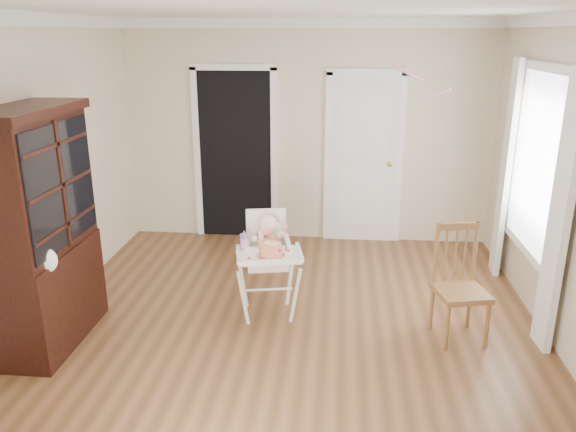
# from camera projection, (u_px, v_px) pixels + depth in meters

# --- Properties ---
(floor) EXTENTS (5.00, 5.00, 0.00)m
(floor) POSITION_uv_depth(u_px,v_px,m) (288.00, 334.00, 4.95)
(floor) COLOR brown
(floor) RESTS_ON ground
(ceiling) EXTENTS (5.00, 5.00, 0.00)m
(ceiling) POSITION_uv_depth(u_px,v_px,m) (288.00, 8.00, 4.11)
(ceiling) COLOR white
(ceiling) RESTS_ON wall_back
(wall_back) EXTENTS (4.50, 0.00, 4.50)m
(wall_back) POSITION_uv_depth(u_px,v_px,m) (307.00, 134.00, 6.89)
(wall_back) COLOR beige
(wall_back) RESTS_ON floor
(wall_left) EXTENTS (0.00, 5.00, 5.00)m
(wall_left) POSITION_uv_depth(u_px,v_px,m) (23.00, 180.00, 4.73)
(wall_left) COLOR beige
(wall_left) RESTS_ON floor
(crown_molding) EXTENTS (4.50, 5.00, 0.12)m
(crown_molding) POSITION_uv_depth(u_px,v_px,m) (288.00, 17.00, 4.13)
(crown_molding) COLOR white
(crown_molding) RESTS_ON ceiling
(doorway) EXTENTS (1.06, 0.05, 2.22)m
(doorway) POSITION_uv_depth(u_px,v_px,m) (235.00, 152.00, 7.03)
(doorway) COLOR black
(doorway) RESTS_ON wall_back
(closet_door) EXTENTS (0.96, 0.09, 2.13)m
(closet_door) POSITION_uv_depth(u_px,v_px,m) (364.00, 161.00, 6.91)
(closet_door) COLOR white
(closet_door) RESTS_ON wall_back
(window_right) EXTENTS (0.13, 1.84, 2.30)m
(window_right) POSITION_uv_depth(u_px,v_px,m) (534.00, 176.00, 5.11)
(window_right) COLOR white
(window_right) RESTS_ON wall_right
(high_chair) EXTENTS (0.69, 0.81, 1.01)m
(high_chair) POSITION_uv_depth(u_px,v_px,m) (267.00, 253.00, 5.11)
(high_chair) COLOR white
(high_chair) RESTS_ON floor
(baby) EXTENTS (0.31, 0.23, 0.42)m
(baby) POSITION_uv_depth(u_px,v_px,m) (267.00, 238.00, 5.09)
(baby) COLOR beige
(baby) RESTS_ON high_chair
(cake) EXTENTS (0.25, 0.25, 0.12)m
(cake) POSITION_uv_depth(u_px,v_px,m) (271.00, 250.00, 4.81)
(cake) COLOR silver
(cake) RESTS_ON high_chair
(sippy_cup) EXTENTS (0.08, 0.08, 0.19)m
(sippy_cup) POSITION_uv_depth(u_px,v_px,m) (244.00, 242.00, 4.94)
(sippy_cup) COLOR #CC7DB3
(sippy_cup) RESTS_ON high_chair
(china_cabinet) EXTENTS (0.53, 1.19, 2.00)m
(china_cabinet) POSITION_uv_depth(u_px,v_px,m) (42.00, 230.00, 4.55)
(china_cabinet) COLOR black
(china_cabinet) RESTS_ON floor
(dining_chair) EXTENTS (0.49, 0.49, 1.00)m
(dining_chair) POSITION_uv_depth(u_px,v_px,m) (460.00, 288.00, 4.76)
(dining_chair) COLOR brown
(dining_chair) RESTS_ON floor
(streamer) EXTENTS (0.28, 0.43, 0.15)m
(streamer) POSITION_uv_depth(u_px,v_px,m) (406.00, 72.00, 5.36)
(streamer) COLOR pink
(streamer) RESTS_ON ceiling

